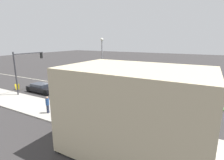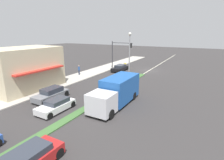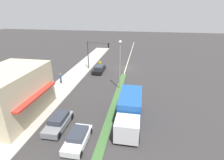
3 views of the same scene
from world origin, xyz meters
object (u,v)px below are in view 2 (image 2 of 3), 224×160
at_px(pedestrian, 79,70).
at_px(suv_black, 120,68).
at_px(warning_aframe_sign, 125,65).
at_px(street_lamp, 129,51).
at_px(suv_grey, 51,94).
at_px(delivery_truck, 117,91).
at_px(van_white, 56,105).
at_px(traffic_signal_main, 118,50).

distance_m(pedestrian, suv_black, 8.33).
bearing_deg(warning_aframe_sign, street_lamp, 117.67).
bearing_deg(suv_grey, pedestrian, -66.06).
xyz_separation_m(pedestrian, warning_aframe_sign, (-3.92, -11.00, -0.58)).
relative_size(suv_grey, suv_black, 0.95).
bearing_deg(street_lamp, suv_grey, 64.72).
distance_m(street_lamp, suv_black, 9.55).
bearing_deg(pedestrian, street_lamp, 178.87).
relative_size(street_lamp, pedestrian, 4.36).
distance_m(warning_aframe_sign, delivery_truck, 21.03).
bearing_deg(pedestrian, van_white, 120.84).
relative_size(traffic_signal_main, warning_aframe_sign, 6.69).
bearing_deg(street_lamp, traffic_signal_main, -54.09).
height_order(traffic_signal_main, street_lamp, street_lamp).
xyz_separation_m(street_lamp, warning_aframe_sign, (5.87, -11.19, -4.35)).
bearing_deg(delivery_truck, street_lamp, -75.00).
xyz_separation_m(traffic_signal_main, street_lamp, (-6.12, 8.46, 0.88)).
distance_m(van_white, suv_grey, 3.40).
height_order(delivery_truck, suv_grey, delivery_truck).
relative_size(pedestrian, suv_grey, 0.41).
bearing_deg(pedestrian, traffic_signal_main, -113.90).
bearing_deg(street_lamp, warning_aframe_sign, -62.33).
relative_size(delivery_truck, van_white, 1.94).
relative_size(van_white, suv_grey, 0.93).
xyz_separation_m(street_lamp, delivery_truck, (-2.20, 8.21, -3.31)).
bearing_deg(street_lamp, pedestrian, -1.13).
xyz_separation_m(warning_aframe_sign, delivery_truck, (-8.07, 19.40, 1.04)).
bearing_deg(suv_black, pedestrian, 54.86).
distance_m(warning_aframe_sign, suv_grey, 21.80).
bearing_deg(warning_aframe_sign, traffic_signal_main, 84.58).
height_order(street_lamp, warning_aframe_sign, street_lamp).
bearing_deg(delivery_truck, van_white, 44.38).
height_order(warning_aframe_sign, delivery_truck, delivery_truck).
relative_size(traffic_signal_main, pedestrian, 3.31).
bearing_deg(warning_aframe_sign, delivery_truck, 112.58).
distance_m(pedestrian, delivery_truck, 14.65).
xyz_separation_m(pedestrian, suv_grey, (-4.79, 10.78, -0.35)).
height_order(warning_aframe_sign, suv_grey, suv_grey).
height_order(pedestrian, delivery_truck, delivery_truck).
bearing_deg(traffic_signal_main, street_lamp, 125.91).
distance_m(pedestrian, suv_grey, 11.80).
xyz_separation_m(traffic_signal_main, warning_aframe_sign, (-0.26, -2.73, -3.47)).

